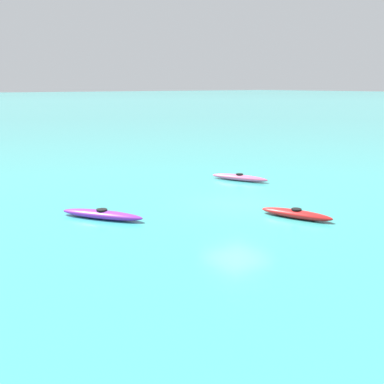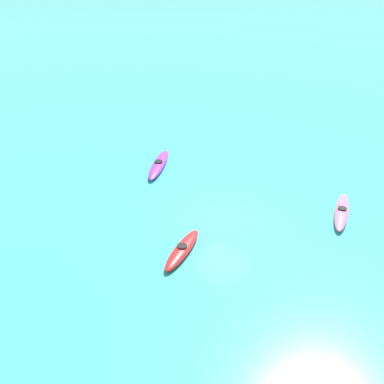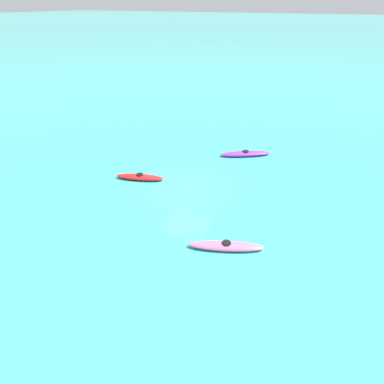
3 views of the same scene
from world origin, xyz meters
name	(u,v)px [view 1 (image 1 of 3)]	position (x,y,z in m)	size (l,w,h in m)	color
ground_plane	(237,204)	(0.00, 0.00, 0.00)	(600.00, 600.00, 0.00)	#38ADA8
kayak_purple	(102,214)	(5.66, -1.41, 0.16)	(2.42, 3.24, 0.37)	purple
kayak_red	(296,214)	(-0.34, 2.97, 0.16)	(1.54, 2.89, 0.37)	red
kayak_pink	(239,178)	(-3.57, -3.80, 0.16)	(1.82, 3.15, 0.37)	pink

